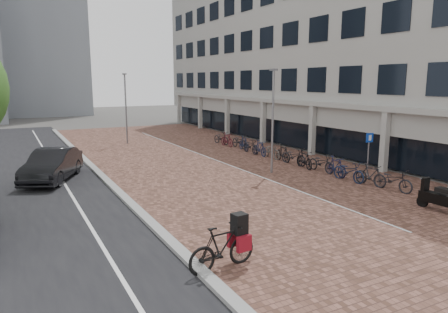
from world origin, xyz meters
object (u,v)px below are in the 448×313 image
car_dark (52,165)px  scooter_mid (440,196)px  parking_sign (369,148)px  hero_bike (222,247)px

car_dark → scooter_mid: bearing=-19.9°
car_dark → parking_sign: parking_sign is taller
hero_bike → parking_sign: (11.79, 6.11, 0.87)m
scooter_mid → parking_sign: size_ratio=0.79×
scooter_mid → car_dark: bearing=132.0°
car_dark → parking_sign: 16.14m
car_dark → hero_bike: (2.90, -12.75, -0.15)m
hero_bike → parking_sign: 13.31m
car_dark → scooter_mid: (12.50, -12.26, -0.18)m
car_dark → parking_sign: size_ratio=2.12×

